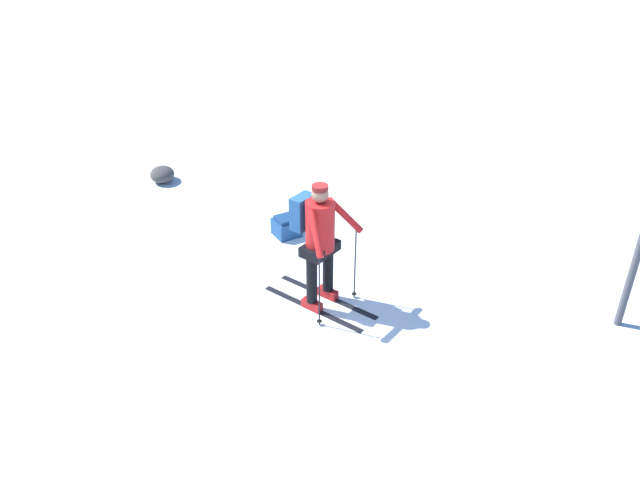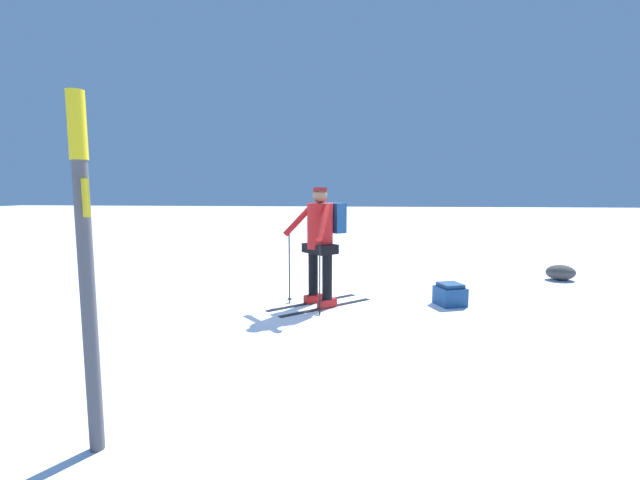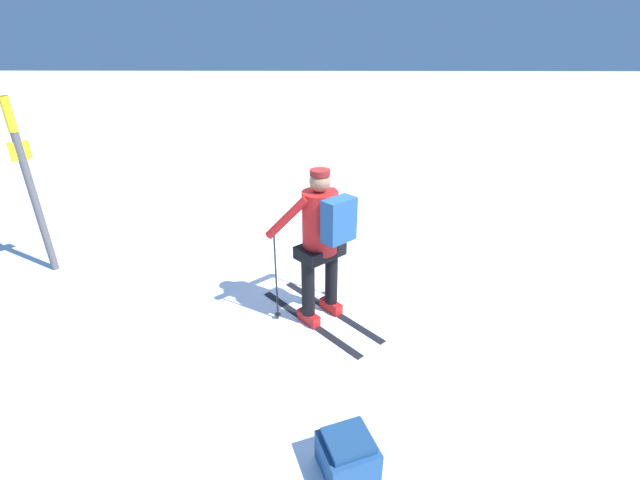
% 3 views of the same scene
% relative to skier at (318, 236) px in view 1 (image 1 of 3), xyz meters
% --- Properties ---
extents(ground_plane, '(80.00, 80.00, 0.00)m').
position_rel_skier_xyz_m(ground_plane, '(0.29, -0.37, -1.07)').
color(ground_plane, white).
extents(skier, '(1.53, 1.47, 1.81)m').
position_rel_skier_xyz_m(skier, '(0.00, 0.00, 0.00)').
color(skier, black).
rests_on(skier, ground_plane).
extents(dropped_backpack, '(0.51, 0.51, 0.34)m').
position_rel_skier_xyz_m(dropped_backpack, '(-1.97, -0.22, -0.91)').
color(dropped_backpack, navy).
rests_on(dropped_backpack, ground_plane).
extents(rock_boulder, '(0.54, 0.46, 0.30)m').
position_rel_skier_xyz_m(rock_boulder, '(-4.50, -2.37, -0.92)').
color(rock_boulder, '#474442').
rests_on(rock_boulder, ground_plane).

